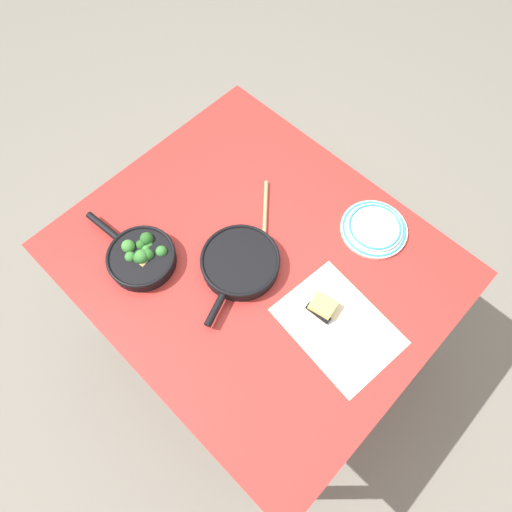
# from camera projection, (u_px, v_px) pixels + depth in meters

# --- Properties ---
(ground_plane) EXTENTS (14.00, 14.00, 0.00)m
(ground_plane) POSITION_uv_depth(u_px,v_px,m) (256.00, 326.00, 2.19)
(ground_plane) COLOR slate
(dining_table_red) EXTENTS (1.22, 1.04, 0.74)m
(dining_table_red) POSITION_uv_depth(u_px,v_px,m) (256.00, 268.00, 1.59)
(dining_table_red) COLOR #B72D28
(dining_table_red) RESTS_ON ground_plane
(skillet_broccoli) EXTENTS (0.37, 0.23, 0.08)m
(skillet_broccoli) POSITION_uv_depth(u_px,v_px,m) (141.00, 256.00, 1.50)
(skillet_broccoli) COLOR black
(skillet_broccoli) RESTS_ON dining_table_red
(skillet_eggs) EXTENTS (0.26, 0.36, 0.05)m
(skillet_eggs) POSITION_uv_depth(u_px,v_px,m) (240.00, 263.00, 1.49)
(skillet_eggs) COLOR black
(skillet_eggs) RESTS_ON dining_table_red
(wooden_spoon) EXTENTS (0.25, 0.28, 0.02)m
(wooden_spoon) POSITION_uv_depth(u_px,v_px,m) (264.00, 234.00, 1.56)
(wooden_spoon) COLOR tan
(wooden_spoon) RESTS_ON dining_table_red
(parchment_sheet) EXTENTS (0.39, 0.30, 0.00)m
(parchment_sheet) POSITION_uv_depth(u_px,v_px,m) (338.00, 326.00, 1.42)
(parchment_sheet) COLOR beige
(parchment_sheet) RESTS_ON dining_table_red
(grater_knife) EXTENTS (0.29, 0.05, 0.02)m
(grater_knife) POSITION_uv_depth(u_px,v_px,m) (333.00, 325.00, 1.42)
(grater_knife) COLOR silver
(grater_knife) RESTS_ON dining_table_red
(cheese_block) EXTENTS (0.08, 0.08, 0.04)m
(cheese_block) POSITION_uv_depth(u_px,v_px,m) (323.00, 306.00, 1.43)
(cheese_block) COLOR #E0C15B
(cheese_block) RESTS_ON dining_table_red
(dinner_plate_stack) EXTENTS (0.23, 0.23, 0.03)m
(dinner_plate_stack) POSITION_uv_depth(u_px,v_px,m) (374.00, 228.00, 1.56)
(dinner_plate_stack) COLOR silver
(dinner_plate_stack) RESTS_ON dining_table_red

